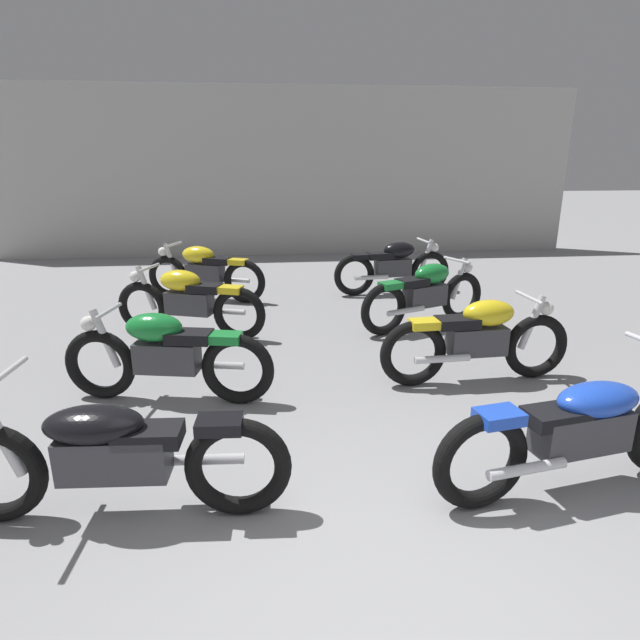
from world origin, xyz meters
TOP-DOWN VIEW (x-y plane):
  - ground_plane at (0.00, 0.00)m, footprint 60.00×60.00m
  - back_wall at (0.00, 10.24)m, footprint 12.91×0.24m
  - motorcycle_left_row_0 at (-1.53, 1.02)m, footprint 2.17×0.68m
  - motorcycle_left_row_1 at (-1.48, 2.70)m, footprint 1.95×0.59m
  - motorcycle_left_row_2 at (-1.50, 4.56)m, footprint 1.90×0.76m
  - motorcycle_left_row_3 at (-1.48, 6.32)m, footprint 1.88×0.81m
  - motorcycle_right_row_0 at (1.52, 1.00)m, footprint 2.16×0.74m
  - motorcycle_right_row_1 at (1.52, 2.82)m, footprint 1.97×0.48m
  - motorcycle_right_row_2 at (1.53, 4.59)m, footprint 1.86×0.86m
  - motorcycle_right_row_3 at (1.54, 6.40)m, footprint 1.97×0.54m

SIDE VIEW (x-z plane):
  - ground_plane at x=0.00m, z-range 0.00..0.00m
  - motorcycle_left_row_0 at x=-1.53m, z-range -0.04..0.94m
  - motorcycle_right_row_0 at x=1.52m, z-range -0.04..0.94m
  - motorcycle_left_row_1 at x=-1.48m, z-range 0.02..0.90m
  - motorcycle_left_row_2 at x=-1.50m, z-range 0.02..0.90m
  - motorcycle_left_row_3 at x=-1.48m, z-range 0.02..0.90m
  - motorcycle_right_row_1 at x=1.52m, z-range 0.02..0.90m
  - motorcycle_right_row_2 at x=1.53m, z-range 0.02..0.90m
  - motorcycle_right_row_3 at x=1.54m, z-range 0.02..0.90m
  - back_wall at x=0.00m, z-range 0.00..3.60m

